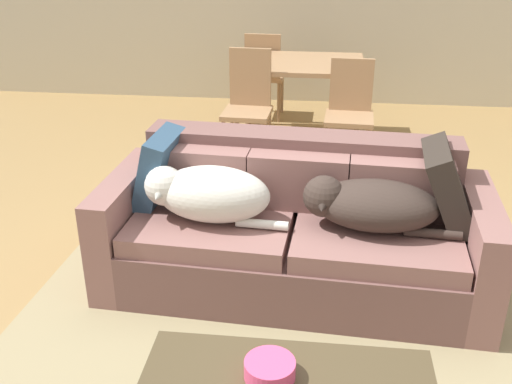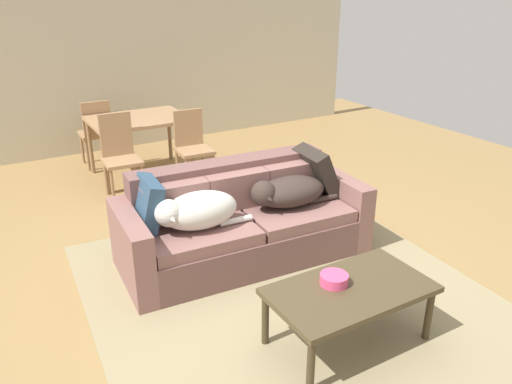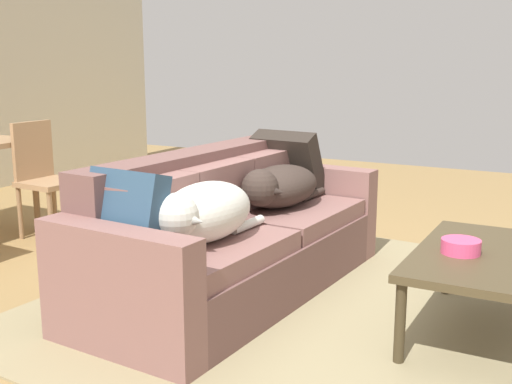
# 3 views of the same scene
# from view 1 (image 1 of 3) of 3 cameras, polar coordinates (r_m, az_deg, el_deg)

# --- Properties ---
(ground_plane) EXTENTS (10.00, 10.00, 0.00)m
(ground_plane) POSITION_cam_1_polar(r_m,az_deg,el_deg) (3.51, 4.11, -9.85)
(ground_plane) COLOR olive
(area_rug) EXTENTS (3.16, 3.48, 0.01)m
(area_rug) POSITION_cam_1_polar(r_m,az_deg,el_deg) (3.01, 2.62, -16.54)
(area_rug) COLOR #948761
(area_rug) RESTS_ON ground
(couch) EXTENTS (2.21, 1.02, 0.83)m
(couch) POSITION_cam_1_polar(r_m,az_deg,el_deg) (3.49, 3.73, -3.74)
(couch) COLOR brown
(couch) RESTS_ON ground
(dog_on_left_cushion) EXTENTS (0.80, 0.40, 0.31)m
(dog_on_left_cushion) POSITION_cam_1_polar(r_m,az_deg,el_deg) (3.30, -4.71, -0.12)
(dog_on_left_cushion) COLOR silver
(dog_on_left_cushion) RESTS_ON couch
(dog_on_right_cushion) EXTENTS (0.84, 0.44, 0.28)m
(dog_on_right_cushion) POSITION_cam_1_polar(r_m,az_deg,el_deg) (3.27, 10.62, -1.14)
(dog_on_right_cushion) COLOR #372B25
(dog_on_right_cushion) RESTS_ON couch
(throw_pillow_by_left_arm) EXTENTS (0.26, 0.44, 0.44)m
(throw_pillow_by_left_arm) POSITION_cam_1_polar(r_m,az_deg,el_deg) (3.57, -9.20, 2.21)
(throw_pillow_by_left_arm) COLOR #2E4A65
(throw_pillow_by_left_arm) RESTS_ON couch
(throw_pillow_by_right_arm) EXTENTS (0.34, 0.48, 0.47)m
(throw_pillow_by_right_arm) POSITION_cam_1_polar(r_m,az_deg,el_deg) (3.42, 17.73, 0.53)
(throw_pillow_by_right_arm) COLOR #2A231E
(throw_pillow_by_right_arm) RESTS_ON couch
(bowl_on_coffee_table) EXTENTS (0.19, 0.19, 0.07)m
(bowl_on_coffee_table) POSITION_cam_1_polar(r_m,az_deg,el_deg) (2.31, 1.31, -16.44)
(bowl_on_coffee_table) COLOR #EA4C7F
(bowl_on_coffee_table) RESTS_ON coffee_table
(dining_table) EXTENTS (1.17, 0.88, 0.75)m
(dining_table) POSITION_cam_1_polar(r_m,az_deg,el_deg) (5.68, 4.14, 11.49)
(dining_table) COLOR #A67F58
(dining_table) RESTS_ON ground
(dining_chair_near_left) EXTENTS (0.42, 0.42, 0.95)m
(dining_chair_near_left) POSITION_cam_1_polar(r_m,az_deg,el_deg) (5.24, -0.73, 8.59)
(dining_chair_near_left) COLOR #A67F58
(dining_chair_near_left) RESTS_ON ground
(dining_chair_near_right) EXTENTS (0.42, 0.42, 0.90)m
(dining_chair_near_right) POSITION_cam_1_polar(r_m,az_deg,el_deg) (5.17, 8.87, 7.80)
(dining_chair_near_right) COLOR #A67F58
(dining_chair_near_right) RESTS_ON ground
(dining_chair_far_left) EXTENTS (0.41, 0.41, 0.90)m
(dining_chair_far_left) POSITION_cam_1_polar(r_m,az_deg,el_deg) (6.33, 0.74, 11.32)
(dining_chair_far_left) COLOR #A67F58
(dining_chair_far_left) RESTS_ON ground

